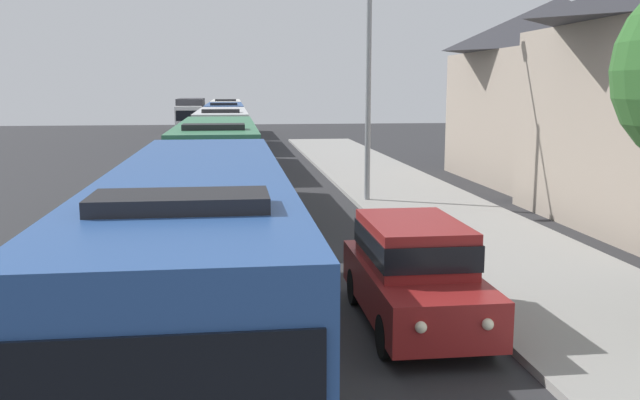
{
  "coord_description": "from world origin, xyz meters",
  "views": [
    {
      "loc": [
        -0.77,
        0.68,
        4.26
      ],
      "look_at": [
        1.17,
        15.99,
        1.71
      ],
      "focal_mm": 38.67,
      "sensor_mm": 36.0,
      "label": 1
    }
  ],
  "objects_px": {
    "bus_fourth_in_line": "(225,123)",
    "white_suv": "(414,269)",
    "bus_second_in_line": "(217,164)",
    "bus_rear": "(226,116)",
    "bus_middle": "(222,137)",
    "box_truck_oncoming": "(191,114)",
    "streetlamp_mid": "(369,63)",
    "bus_lead": "(200,257)"
  },
  "relations": [
    {
      "from": "bus_second_in_line",
      "to": "bus_middle",
      "type": "height_order",
      "value": "same"
    },
    {
      "from": "bus_middle",
      "to": "bus_fourth_in_line",
      "type": "xyz_separation_m",
      "value": [
        0.0,
        13.15,
        0.0
      ]
    },
    {
      "from": "white_suv",
      "to": "box_truck_oncoming",
      "type": "relative_size",
      "value": 0.55
    },
    {
      "from": "bus_second_in_line",
      "to": "bus_lead",
      "type": "bearing_deg",
      "value": -90.0
    },
    {
      "from": "bus_rear",
      "to": "white_suv",
      "type": "bearing_deg",
      "value": -85.84
    },
    {
      "from": "bus_lead",
      "to": "white_suv",
      "type": "height_order",
      "value": "bus_lead"
    },
    {
      "from": "bus_lead",
      "to": "streetlamp_mid",
      "type": "height_order",
      "value": "streetlamp_mid"
    },
    {
      "from": "bus_lead",
      "to": "white_suv",
      "type": "bearing_deg",
      "value": 19.48
    },
    {
      "from": "bus_middle",
      "to": "bus_second_in_line",
      "type": "bearing_deg",
      "value": -90.0
    },
    {
      "from": "bus_second_in_line",
      "to": "bus_rear",
      "type": "distance_m",
      "value": 39.41
    },
    {
      "from": "bus_second_in_line",
      "to": "streetlamp_mid",
      "type": "relative_size",
      "value": 1.38
    },
    {
      "from": "bus_second_in_line",
      "to": "white_suv",
      "type": "xyz_separation_m",
      "value": [
        3.7,
        -11.47,
        -0.66
      ]
    },
    {
      "from": "bus_second_in_line",
      "to": "streetlamp_mid",
      "type": "xyz_separation_m",
      "value": [
        5.4,
        1.51,
        3.4
      ]
    },
    {
      "from": "bus_fourth_in_line",
      "to": "bus_rear",
      "type": "height_order",
      "value": "same"
    },
    {
      "from": "bus_second_in_line",
      "to": "bus_middle",
      "type": "bearing_deg",
      "value": 90.0
    },
    {
      "from": "bus_fourth_in_line",
      "to": "bus_rear",
      "type": "bearing_deg",
      "value": 90.0
    },
    {
      "from": "white_suv",
      "to": "bus_middle",
      "type": "bearing_deg",
      "value": 98.55
    },
    {
      "from": "bus_middle",
      "to": "streetlamp_mid",
      "type": "bearing_deg",
      "value": -65.06
    },
    {
      "from": "bus_second_in_line",
      "to": "box_truck_oncoming",
      "type": "height_order",
      "value": "bus_second_in_line"
    },
    {
      "from": "bus_middle",
      "to": "bus_rear",
      "type": "xyz_separation_m",
      "value": [
        0.0,
        26.29,
        0.0
      ]
    },
    {
      "from": "bus_middle",
      "to": "box_truck_oncoming",
      "type": "height_order",
      "value": "bus_middle"
    },
    {
      "from": "bus_lead",
      "to": "bus_middle",
      "type": "height_order",
      "value": "same"
    },
    {
      "from": "bus_second_in_line",
      "to": "bus_rear",
      "type": "height_order",
      "value": "same"
    },
    {
      "from": "bus_fourth_in_line",
      "to": "white_suv",
      "type": "bearing_deg",
      "value": -84.4
    },
    {
      "from": "bus_fourth_in_line",
      "to": "streetlamp_mid",
      "type": "distance_m",
      "value": 25.57
    },
    {
      "from": "bus_rear",
      "to": "box_truck_oncoming",
      "type": "height_order",
      "value": "bus_rear"
    },
    {
      "from": "bus_lead",
      "to": "bus_second_in_line",
      "type": "relative_size",
      "value": 1.06
    },
    {
      "from": "bus_second_in_line",
      "to": "bus_rear",
      "type": "xyz_separation_m",
      "value": [
        0.0,
        39.41,
        0.0
      ]
    },
    {
      "from": "bus_second_in_line",
      "to": "bus_middle",
      "type": "distance_m",
      "value": 13.12
    },
    {
      "from": "bus_second_in_line",
      "to": "bus_fourth_in_line",
      "type": "height_order",
      "value": "same"
    },
    {
      "from": "bus_rear",
      "to": "white_suv",
      "type": "distance_m",
      "value": 51.02
    },
    {
      "from": "streetlamp_mid",
      "to": "bus_second_in_line",
      "type": "bearing_deg",
      "value": -164.37
    },
    {
      "from": "bus_rear",
      "to": "streetlamp_mid",
      "type": "height_order",
      "value": "streetlamp_mid"
    },
    {
      "from": "bus_fourth_in_line",
      "to": "streetlamp_mid",
      "type": "xyz_separation_m",
      "value": [
        5.4,
        -24.76,
        3.4
      ]
    },
    {
      "from": "bus_fourth_in_line",
      "to": "bus_rear",
      "type": "distance_m",
      "value": 13.14
    },
    {
      "from": "bus_lead",
      "to": "bus_rear",
      "type": "distance_m",
      "value": 52.19
    },
    {
      "from": "bus_fourth_in_line",
      "to": "streetlamp_mid",
      "type": "height_order",
      "value": "streetlamp_mid"
    },
    {
      "from": "bus_middle",
      "to": "box_truck_oncoming",
      "type": "xyz_separation_m",
      "value": [
        -3.3,
        29.25,
        0.02
      ]
    },
    {
      "from": "white_suv",
      "to": "streetlamp_mid",
      "type": "distance_m",
      "value": 13.71
    },
    {
      "from": "bus_lead",
      "to": "bus_rear",
      "type": "xyz_separation_m",
      "value": [
        0.0,
        52.19,
        0.0
      ]
    },
    {
      "from": "bus_second_in_line",
      "to": "streetlamp_mid",
      "type": "bearing_deg",
      "value": 15.63
    },
    {
      "from": "bus_rear",
      "to": "bus_middle",
      "type": "bearing_deg",
      "value": -90.0
    }
  ]
}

